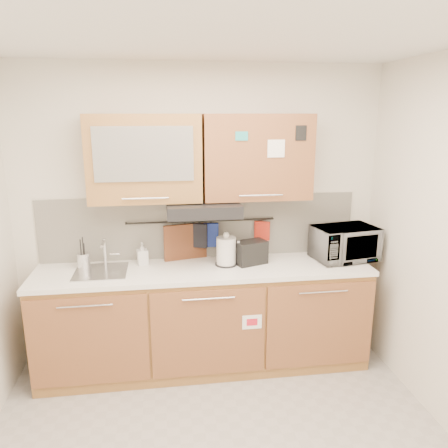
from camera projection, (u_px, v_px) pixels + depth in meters
name	position (u px, v px, depth m)	size (l,w,h in m)	color
ceiling	(225.00, 25.00, 2.12)	(3.20, 3.20, 0.00)	white
wall_back	(201.00, 215.00, 3.88)	(3.20, 3.20, 0.00)	silver
base_cabinet	(205.00, 323.00, 3.81)	(2.80, 0.64, 0.88)	#AB7A3D
countertop	(204.00, 270.00, 3.68)	(2.82, 0.62, 0.04)	white
backsplash	(201.00, 227.00, 3.89)	(2.80, 0.02, 0.56)	silver
upper_cabinets	(201.00, 157.00, 3.58)	(1.82, 0.37, 0.70)	#AB7A3D
range_hood	(203.00, 208.00, 3.61)	(0.60, 0.46, 0.10)	black
sink	(101.00, 271.00, 3.58)	(0.42, 0.40, 0.26)	silver
utensil_rail	(201.00, 221.00, 3.84)	(0.02, 0.02, 1.30)	black
utensil_crock	(84.00, 260.00, 3.64)	(0.13, 0.13, 0.27)	silver
kettle	(226.00, 252.00, 3.72)	(0.21, 0.19, 0.29)	silver
toaster	(251.00, 252.00, 3.75)	(0.30, 0.24, 0.20)	black
microwave	(345.00, 243.00, 3.85)	(0.54, 0.36, 0.30)	#999999
soap_bottle	(142.00, 254.00, 3.73)	(0.09, 0.09, 0.19)	#999999
cutting_board	(186.00, 250.00, 3.87)	(0.38, 0.03, 0.48)	brown
oven_mitt	(211.00, 235.00, 3.87)	(0.13, 0.03, 0.21)	navy
dark_pouch	(200.00, 236.00, 3.86)	(0.14, 0.04, 0.22)	black
pot_holder	(262.00, 231.00, 3.93)	(0.14, 0.02, 0.17)	red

